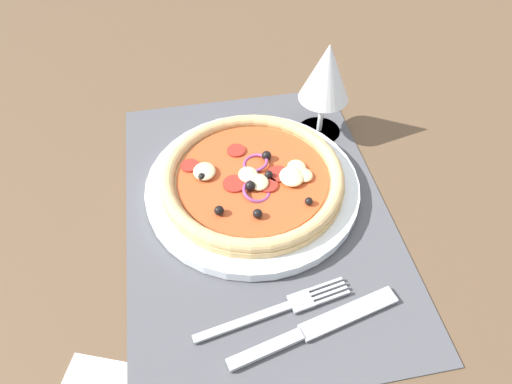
{
  "coord_description": "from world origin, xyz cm",
  "views": [
    {
      "loc": [
        37.85,
        -7.3,
        47.52
      ],
      "look_at": [
        -1.09,
        0.0,
        2.84
      ],
      "focal_mm": 32.9,
      "sensor_mm": 36.0,
      "label": 1
    }
  ],
  "objects_px": {
    "plate": "(249,187)",
    "knife": "(317,327)",
    "fork": "(281,308)",
    "wine_glass": "(326,75)",
    "pizza": "(250,178)"
  },
  "relations": [
    {
      "from": "pizza",
      "to": "wine_glass",
      "type": "height_order",
      "value": "wine_glass"
    },
    {
      "from": "plate",
      "to": "knife",
      "type": "relative_size",
      "value": 1.43
    },
    {
      "from": "pizza",
      "to": "fork",
      "type": "height_order",
      "value": "pizza"
    },
    {
      "from": "plate",
      "to": "wine_glass",
      "type": "relative_size",
      "value": 1.9
    },
    {
      "from": "knife",
      "to": "wine_glass",
      "type": "height_order",
      "value": "wine_glass"
    },
    {
      "from": "fork",
      "to": "wine_glass",
      "type": "distance_m",
      "value": 0.32
    },
    {
      "from": "pizza",
      "to": "plate",
      "type": "bearing_deg",
      "value": -117.32
    },
    {
      "from": "fork",
      "to": "knife",
      "type": "relative_size",
      "value": 0.91
    },
    {
      "from": "pizza",
      "to": "knife",
      "type": "height_order",
      "value": "pizza"
    },
    {
      "from": "knife",
      "to": "pizza",
      "type": "bearing_deg",
      "value": 86.23
    },
    {
      "from": "plate",
      "to": "knife",
      "type": "bearing_deg",
      "value": 9.86
    },
    {
      "from": "fork",
      "to": "wine_glass",
      "type": "height_order",
      "value": "wine_glass"
    },
    {
      "from": "fork",
      "to": "wine_glass",
      "type": "xyz_separation_m",
      "value": [
        -0.28,
        0.12,
        0.1
      ]
    },
    {
      "from": "fork",
      "to": "knife",
      "type": "distance_m",
      "value": 0.04
    },
    {
      "from": "pizza",
      "to": "knife",
      "type": "distance_m",
      "value": 0.21
    }
  ]
}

